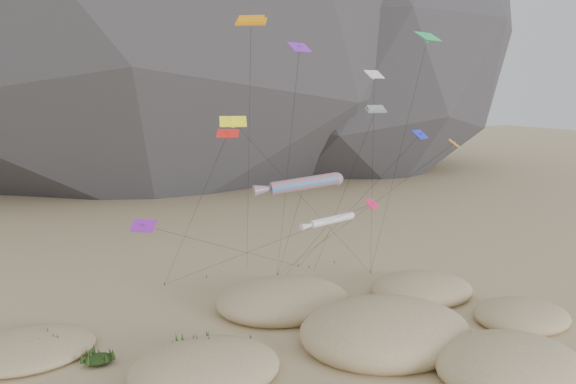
% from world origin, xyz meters
% --- Properties ---
extents(ground, '(500.00, 500.00, 0.00)m').
position_xyz_m(ground, '(0.00, 0.00, 0.00)').
color(ground, '#CCB789').
rests_on(ground, ground).
extents(dunes, '(52.75, 33.93, 4.53)m').
position_xyz_m(dunes, '(-0.35, 3.72, 0.75)').
color(dunes, '#CCB789').
rests_on(dunes, ground).
extents(dune_grass, '(42.21, 28.22, 1.50)m').
position_xyz_m(dune_grass, '(-0.83, 3.81, 0.83)').
color(dune_grass, black).
rests_on(dune_grass, ground).
extents(kite_stakes, '(23.49, 5.65, 0.30)m').
position_xyz_m(kite_stakes, '(2.60, 24.41, 0.15)').
color(kite_stakes, '#3F2D1E').
rests_on(kite_stakes, ground).
extents(rainbow_tube_kite, '(8.56, 17.57, 14.46)m').
position_xyz_m(rainbow_tube_kite, '(-1.74, 7.83, 13.57)').
color(rainbow_tube_kite, '#FD4D1A').
rests_on(rainbow_tube_kite, ground).
extents(white_tube_kite, '(5.87, 10.92, 10.07)m').
position_xyz_m(white_tube_kite, '(2.31, 10.59, 9.47)').
color(white_tube_kite, silver).
rests_on(white_tube_kite, ground).
extents(orange_parafoil, '(5.86, 17.04, 27.55)m').
position_xyz_m(orange_parafoil, '(-4.63, 11.96, 26.69)').
color(orange_parafoil, orange).
rests_on(orange_parafoil, ground).
extents(multi_parafoil, '(1.94, 14.20, 19.99)m').
position_xyz_m(multi_parafoil, '(6.69, 10.42, 19.25)').
color(multi_parafoil, '#DF4717').
rests_on(multi_parafoil, ground).
extents(delta_kites, '(32.73, 20.52, 26.86)m').
position_xyz_m(delta_kites, '(3.38, 11.86, 18.38)').
color(delta_kites, red).
rests_on(delta_kites, ground).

